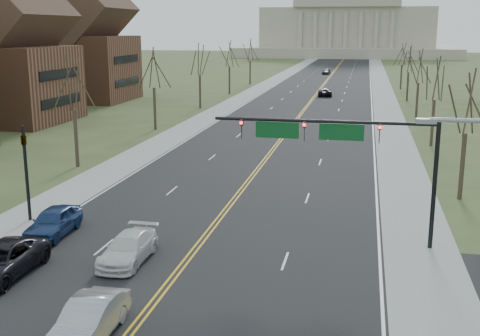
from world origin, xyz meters
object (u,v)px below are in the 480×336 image
at_px(car_far_nb, 325,92).
at_px(car_far_sb, 327,71).
at_px(signal_left, 26,162).
at_px(car_sb_outer_lead, 0,261).
at_px(signal_mast, 340,141).
at_px(car_sb_inner_second, 128,248).
at_px(car_sb_inner_lead, 89,320).
at_px(car_sb_outer_second, 53,222).

bearing_deg(car_far_nb, car_far_sb, -91.52).
xyz_separation_m(signal_left, car_sb_outer_lead, (3.33, -8.25, -2.91)).
bearing_deg(car_far_nb, signal_mast, 89.46).
height_order(car_sb_inner_second, car_far_nb, car_far_nb).
relative_size(car_sb_inner_lead, car_sb_outer_second, 0.98).
distance_m(signal_left, car_sb_outer_lead, 9.36).
xyz_separation_m(car_sb_inner_lead, car_sb_inner_second, (-1.53, 7.76, -0.07)).
bearing_deg(signal_mast, signal_left, 180.00).
height_order(car_sb_inner_second, car_sb_outer_second, car_sb_outer_second).
relative_size(car_sb_inner_second, car_far_nb, 0.95).
bearing_deg(signal_left, car_sb_inner_lead, -51.84).
bearing_deg(car_sb_inner_lead, car_sb_inner_second, 100.32).
height_order(car_sb_inner_lead, car_sb_inner_second, car_sb_inner_lead).
xyz_separation_m(car_sb_outer_second, car_far_nb, (10.35, 77.11, -0.11)).
bearing_deg(car_sb_outer_lead, signal_left, 111.74).
height_order(signal_left, car_sb_inner_lead, signal_left).
xyz_separation_m(car_sb_inner_lead, car_sb_outer_second, (-7.30, 10.67, 0.04)).
bearing_deg(car_sb_inner_lead, car_sb_outer_lead, 144.67).
bearing_deg(signal_mast, car_sb_outer_second, -172.02).
distance_m(signal_mast, car_sb_inner_lead, 16.40).
relative_size(signal_mast, car_sb_outer_lead, 2.12).
relative_size(signal_mast, car_far_sb, 2.79).
relative_size(car_sb_inner_lead, car_sb_outer_lead, 0.83).
bearing_deg(signal_mast, car_far_nb, 94.38).
relative_size(signal_mast, car_sb_inner_second, 2.48).
bearing_deg(car_sb_outer_second, signal_mast, 5.33).
bearing_deg(car_sb_outer_second, signal_left, 139.11).
distance_m(signal_mast, car_sb_outer_lead, 18.34).
bearing_deg(signal_mast, car_sb_inner_second, -153.41).
bearing_deg(car_sb_inner_lead, car_far_sb, 89.13).
height_order(car_sb_outer_lead, car_far_nb, car_sb_outer_lead).
height_order(car_sb_outer_lead, car_sb_outer_second, car_sb_outer_second).
height_order(signal_mast, car_sb_outer_lead, signal_mast).
xyz_separation_m(car_sb_outer_lead, car_sb_outer_second, (-0.47, 5.99, 0.02)).
relative_size(signal_left, car_far_nb, 1.17).
xyz_separation_m(signal_left, car_sb_outer_second, (2.86, -2.26, -2.89)).
distance_m(signal_mast, car_far_sb, 126.92).
height_order(car_sb_inner_lead, car_sb_outer_second, car_sb_outer_second).
bearing_deg(car_sb_outer_second, car_far_sb, 84.12).
distance_m(signal_mast, car_sb_outer_second, 16.97).
bearing_deg(car_far_sb, signal_mast, -78.60).
distance_m(signal_mast, car_sb_inner_second, 12.60).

